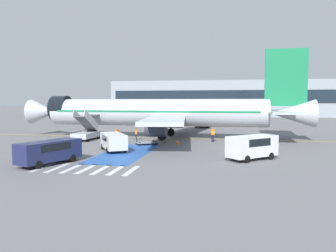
% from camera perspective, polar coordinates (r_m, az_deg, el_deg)
% --- Properties ---
extents(ground_plane, '(600.00, 600.00, 0.00)m').
position_cam_1_polar(ground_plane, '(45.87, -1.70, -2.18)').
color(ground_plane, slate).
extents(apron_leadline_yellow, '(74.91, 1.58, 0.01)m').
position_cam_1_polar(apron_leadline_yellow, '(46.70, -2.13, -2.06)').
color(apron_leadline_yellow, gold).
rests_on(apron_leadline_yellow, ground_plane).
extents(apron_stand_patch_blue, '(4.49, 12.99, 0.01)m').
position_cam_1_polar(apron_stand_patch_blue, '(33.33, -7.37, -4.68)').
color(apron_stand_patch_blue, '#2856A8').
rests_on(apron_stand_patch_blue, ground_plane).
extents(apron_walkway_bar_0, '(0.44, 3.60, 0.01)m').
position_cam_1_polar(apron_walkway_bar_0, '(27.86, -20.83, -6.72)').
color(apron_walkway_bar_0, silver).
rests_on(apron_walkway_bar_0, ground_plane).
extents(apron_walkway_bar_1, '(0.44, 3.60, 0.01)m').
position_cam_1_polar(apron_walkway_bar_1, '(27.26, -18.66, -6.91)').
color(apron_walkway_bar_1, silver).
rests_on(apron_walkway_bar_1, ground_plane).
extents(apron_walkway_bar_2, '(0.44, 3.60, 0.01)m').
position_cam_1_polar(apron_walkway_bar_2, '(26.71, -16.39, -7.09)').
color(apron_walkway_bar_2, silver).
rests_on(apron_walkway_bar_2, ground_plane).
extents(apron_walkway_bar_3, '(0.44, 3.60, 0.01)m').
position_cam_1_polar(apron_walkway_bar_3, '(26.19, -14.03, -7.26)').
color(apron_walkway_bar_3, silver).
rests_on(apron_walkway_bar_3, ground_plane).
extents(apron_walkway_bar_4, '(0.44, 3.60, 0.01)m').
position_cam_1_polar(apron_walkway_bar_4, '(25.73, -11.58, -7.43)').
color(apron_walkway_bar_4, silver).
rests_on(apron_walkway_bar_4, ground_plane).
extents(apron_walkway_bar_5, '(0.44, 3.60, 0.01)m').
position_cam_1_polar(apron_walkway_bar_5, '(25.31, -9.04, -7.59)').
color(apron_walkway_bar_5, silver).
rests_on(apron_walkway_bar_5, ground_plane).
extents(apron_walkway_bar_6, '(0.44, 3.60, 0.01)m').
position_cam_1_polar(apron_walkway_bar_6, '(24.94, -6.41, -7.75)').
color(apron_walkway_bar_6, silver).
rests_on(apron_walkway_bar_6, ground_plane).
extents(airliner, '(40.86, 31.75, 12.02)m').
position_cam_1_polar(airliner, '(46.28, -1.31, 2.40)').
color(airliner, '#B7BCC4').
rests_on(airliner, ground_plane).
extents(boarding_stairs_forward, '(2.29, 5.26, 4.17)m').
position_cam_1_polar(boarding_stairs_forward, '(45.26, -14.01, -1.11)').
color(boarding_stairs_forward, '#ADB2BA').
rests_on(boarding_stairs_forward, ground_plane).
extents(fuel_tanker, '(3.43, 10.69, 3.49)m').
position_cam_1_polar(fuel_tanker, '(67.42, 6.46, 1.39)').
color(fuel_tanker, '#38383D').
rests_on(fuel_tanker, ground_plane).
extents(service_van_1, '(3.60, 5.80, 1.95)m').
position_cam_1_polar(service_van_1, '(28.79, -19.95, -3.98)').
color(service_van_1, '#1E234C').
rests_on(service_van_1, ground_plane).
extents(service_van_2, '(4.16, 5.09, 1.81)m').
position_cam_1_polar(service_van_2, '(34.80, -9.48, -2.49)').
color(service_van_2, silver).
rests_on(service_van_2, ground_plane).
extents(service_van_3, '(4.78, 4.62, 2.15)m').
position_cam_1_polar(service_van_3, '(30.08, 14.45, -3.30)').
color(service_van_3, silver).
rests_on(service_van_3, ground_plane).
extents(baggage_cart, '(3.00, 2.61, 0.87)m').
position_cam_1_polar(baggage_cart, '(39.59, -3.74, -2.85)').
color(baggage_cart, gray).
rests_on(baggage_cart, ground_plane).
extents(ground_crew_0, '(0.39, 0.49, 1.76)m').
position_cam_1_polar(ground_crew_0, '(42.30, -8.83, -1.40)').
color(ground_crew_0, black).
rests_on(ground_crew_0, ground_plane).
extents(ground_crew_1, '(0.48, 0.35, 1.88)m').
position_cam_1_polar(ground_crew_1, '(42.13, 7.79, -1.30)').
color(ground_crew_1, '#191E38').
rests_on(ground_crew_1, ground_plane).
extents(ground_crew_2, '(0.33, 0.47, 1.66)m').
position_cam_1_polar(ground_crew_2, '(43.92, -5.59, -1.24)').
color(ground_crew_2, black).
rests_on(ground_crew_2, ground_plane).
extents(traffic_cone_0, '(0.51, 0.51, 0.57)m').
position_cam_1_polar(traffic_cone_0, '(39.79, 1.64, -2.77)').
color(traffic_cone_0, orange).
rests_on(traffic_cone_0, ground_plane).
extents(terminal_building, '(85.72, 12.10, 12.19)m').
position_cam_1_polar(terminal_building, '(116.17, 11.51, 4.70)').
color(terminal_building, '#89939E').
rests_on(terminal_building, ground_plane).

